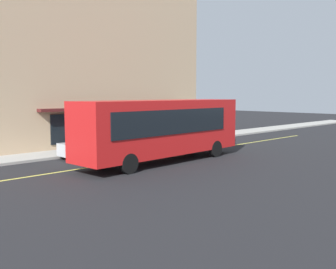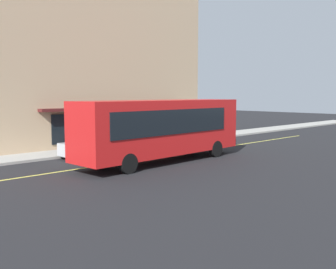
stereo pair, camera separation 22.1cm
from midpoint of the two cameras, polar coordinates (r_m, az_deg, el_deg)
name	(u,v)px [view 1 (the left image)]	position (r m, az deg, el deg)	size (l,w,h in m)	color
ground	(155,157)	(23.97, -2.18, -3.33)	(120.00, 120.00, 0.00)	black
sidewalk	(107,148)	(27.77, -9.07, -1.98)	(80.00, 2.67, 0.15)	#9E9B93
lane_centre_stripe	(155,157)	(23.97, -2.18, -3.32)	(36.00, 0.16, 0.01)	#D8D14C
storefront_building	(80,59)	(33.76, -12.78, 10.58)	(18.03, 10.18, 13.38)	tan
bus	(163,127)	(22.17, -1.06, 1.09)	(11.22, 2.98, 3.50)	red
traffic_light	(142,112)	(28.43, -3.95, 3.24)	(0.30, 0.52, 3.20)	#2D2D33
car_silver	(97,145)	(24.32, -10.58, -1.53)	(4.32, 1.90, 1.52)	#B7BABF
pedestrian_at_corner	(95,132)	(28.00, -10.81, 0.36)	(0.34, 0.34, 1.73)	black
pedestrian_near_storefront	(164,127)	(32.25, -0.77, 1.11)	(0.34, 0.34, 1.67)	black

